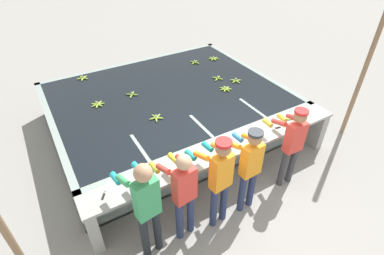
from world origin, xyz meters
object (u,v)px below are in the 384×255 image
object	(u,v)px
knife_0	(105,192)
banana_bunch_ledge_1	(294,118)
banana_bunch_floating_8	(225,89)
worker_1	(183,189)
banana_bunch_floating_4	(213,59)
banana_bunch_floating_6	(236,81)
support_post_right	(366,65)
banana_bunch_floating_5	(83,78)
worker_2	(219,175)
worker_4	(292,141)
banana_bunch_floating_2	(195,62)
banana_bunch_floating_7	(218,78)
banana_bunch_floating_0	(156,118)
worker_0	(146,203)
banana_bunch_ledge_0	(148,181)
worker_3	(249,164)
banana_bunch_floating_3	(132,95)
knife_1	(281,127)

from	to	relation	value
knife_0	banana_bunch_ledge_1	bearing A→B (deg)	-0.50
banana_bunch_floating_8	knife_0	distance (m)	3.52
worker_1	banana_bunch_ledge_1	xyz separation A→B (m)	(2.69, 0.55, -0.08)
banana_bunch_floating_4	banana_bunch_floating_6	size ratio (longest dim) A/B	1.01
banana_bunch_floating_4	support_post_right	world-z (taller)	support_post_right
banana_bunch_floating_5	banana_bunch_ledge_1	world-z (taller)	banana_bunch_ledge_1
worker_2	banana_bunch_ledge_1	xyz separation A→B (m)	(2.14, 0.63, -0.13)
worker_4	banana_bunch_floating_2	bearing A→B (deg)	85.22
worker_1	banana_bunch_floating_7	distance (m)	3.54
worker_4	banana_bunch_floating_7	bearing A→B (deg)	83.23
banana_bunch_floating_0	knife_0	size ratio (longest dim) A/B	0.90
worker_0	banana_bunch_ledge_0	xyz separation A→B (m)	(0.23, 0.49, -0.17)
worker_2	support_post_right	distance (m)	3.82
worker_4	worker_0	bearing A→B (deg)	-179.33
banana_bunch_floating_6	banana_bunch_floating_2	bearing A→B (deg)	102.63
worker_2	banana_bunch_floating_7	bearing A→B (deg)	55.78
worker_2	banana_bunch_floating_0	xyz separation A→B (m)	(-0.08, 1.96, -0.14)
worker_4	banana_bunch_floating_6	distance (m)	2.39
worker_3	banana_bunch_floating_5	size ratio (longest dim) A/B	5.69
banana_bunch_ledge_0	support_post_right	bearing A→B (deg)	-0.49
banana_bunch_floating_4	banana_bunch_ledge_0	xyz separation A→B (m)	(-3.24, -3.14, 0.00)
banana_bunch_floating_6	banana_bunch_ledge_0	distance (m)	3.52
banana_bunch_floating_4	banana_bunch_floating_5	world-z (taller)	same
worker_1	banana_bunch_floating_8	bearing A→B (deg)	43.36
banana_bunch_floating_5	worker_4	bearing A→B (deg)	-60.58
worker_4	banana_bunch_floating_5	world-z (taller)	worker_4
banana_bunch_floating_3	worker_0	bearing A→B (deg)	-107.76
worker_0	banana_bunch_floating_6	world-z (taller)	worker_0
banana_bunch_floating_7	knife_0	world-z (taller)	banana_bunch_floating_7
banana_bunch_floating_0	banana_bunch_floating_4	xyz separation A→B (m)	(2.45, 1.72, -0.00)
worker_3	banana_bunch_floating_0	distance (m)	2.05
banana_bunch_floating_3	banana_bunch_ledge_0	world-z (taller)	banana_bunch_ledge_0
worker_4	banana_bunch_ledge_0	world-z (taller)	worker_4
banana_bunch_floating_2	banana_bunch_floating_5	distance (m)	2.74
banana_bunch_floating_5	banana_bunch_floating_6	distance (m)	3.54
banana_bunch_floating_3	knife_1	distance (m)	3.11
banana_bunch_ledge_0	banana_bunch_floating_2	bearing A→B (deg)	49.78
banana_bunch_floating_8	banana_bunch_ledge_0	size ratio (longest dim) A/B	1.00
banana_bunch_floating_5	banana_bunch_ledge_1	distance (m)	4.74
worker_0	banana_bunch_floating_8	world-z (taller)	worker_0
worker_2	support_post_right	world-z (taller)	support_post_right
worker_0	banana_bunch_floating_0	bearing A→B (deg)	61.80
banana_bunch_floating_0	banana_bunch_floating_8	size ratio (longest dim) A/B	0.99
worker_4	support_post_right	distance (m)	2.35
banana_bunch_floating_5	banana_bunch_ledge_1	xyz separation A→B (m)	(3.00, -3.67, 0.00)
worker_0	banana_bunch_ledge_0	world-z (taller)	worker_0
banana_bunch_floating_7	banana_bunch_floating_8	world-z (taller)	same
worker_2	banana_bunch_floating_6	world-z (taller)	worker_2
banana_bunch_floating_0	banana_bunch_floating_4	world-z (taller)	same
worker_2	banana_bunch_floating_7	xyz separation A→B (m)	(1.83, 2.69, -0.14)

